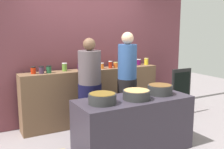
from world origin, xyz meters
The scene contains 24 objects.
ground centered at (0.00, 0.00, 0.00)m, with size 12.00×12.00×0.00m, color gray.
storefront_wall centered at (0.00, 1.45, 1.50)m, with size 4.80×0.12×3.00m, color brown.
display_shelf centered at (0.00, 1.10, 0.52)m, with size 2.70×0.36×1.04m, color brown.
prep_table centered at (0.00, -0.30, 0.40)m, with size 1.70×0.70×0.80m, color #322C37.
preserve_jar_0 centered at (-1.09, 1.12, 1.10)m, with size 0.09×0.09×0.12m.
preserve_jar_1 centered at (-0.97, 1.07, 1.10)m, with size 0.09×0.09×0.13m.
preserve_jar_2 centered at (-0.85, 1.06, 1.10)m, with size 0.09×0.09×0.13m.
preserve_jar_3 centered at (-0.54, 1.14, 1.11)m, with size 0.09×0.09×0.15m.
preserve_jar_4 centered at (-0.23, 1.17, 1.10)m, with size 0.09×0.09×0.12m.
preserve_jar_5 centered at (-0.12, 1.12, 1.09)m, with size 0.08×0.08×0.11m.
preserve_jar_6 centered at (0.00, 1.11, 1.10)m, with size 0.08×0.08×0.12m.
preserve_jar_7 centered at (0.19, 1.08, 1.09)m, with size 0.07×0.07×0.11m.
preserve_jar_8 centered at (0.36, 1.06, 1.11)m, with size 0.07×0.07×0.14m.
preserve_jar_9 centered at (0.47, 1.07, 1.09)m, with size 0.08×0.08×0.11m.
preserve_jar_10 centered at (0.62, 1.04, 1.10)m, with size 0.08×0.08×0.12m.
preserve_jar_11 centered at (0.92, 1.10, 1.09)m, with size 0.09×0.09×0.10m.
preserve_jar_12 centered at (1.09, 1.17, 1.10)m, with size 0.08×0.08×0.12m.
preserve_jar_13 centered at (1.25, 1.12, 1.11)m, with size 0.09×0.09×0.14m.
cooking_pot_left centered at (-0.52, -0.33, 0.87)m, with size 0.38×0.38×0.14m.
cooking_pot_center centered at (0.00, -0.37, 0.87)m, with size 0.39×0.39×0.13m.
cooking_pot_right centered at (0.47, -0.30, 0.88)m, with size 0.37×0.37×0.15m.
cook_with_tongs centered at (-0.31, 0.55, 0.74)m, with size 0.39×0.39×1.64m.
cook_in_cap centered at (0.31, 0.38, 0.79)m, with size 0.33×0.33×1.74m.
chalkboard_sign centered at (1.75, 0.58, 0.50)m, with size 0.48×0.05×0.98m.
Camera 1 is at (-2.04, -3.37, 1.80)m, focal length 42.31 mm.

